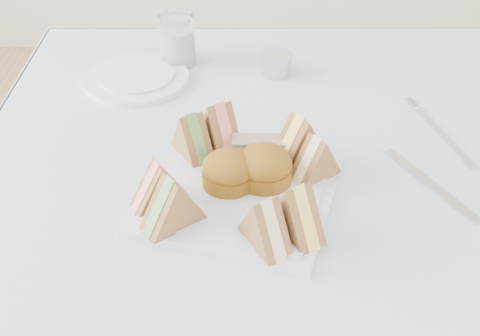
{
  "coord_description": "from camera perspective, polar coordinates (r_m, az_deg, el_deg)",
  "views": [
    {
      "loc": [
        -0.09,
        -0.75,
        1.29
      ],
      "look_at": [
        -0.09,
        -0.08,
        0.8
      ],
      "focal_mm": 45.0,
      "sensor_mm": 36.0,
      "label": 1
    }
  ],
  "objects": [
    {
      "name": "table",
      "position": [
        1.19,
        4.28,
        -14.25
      ],
      "size": [
        0.9,
        0.9,
        0.74
      ],
      "primitive_type": "cube",
      "color": "brown",
      "rests_on": "floor"
    },
    {
      "name": "tablecloth",
      "position": [
        0.93,
        5.3,
        0.33
      ],
      "size": [
        1.02,
        1.02,
        0.01
      ],
      "primitive_type": "cube",
      "color": "silver",
      "rests_on": "table"
    },
    {
      "name": "serving_plate",
      "position": [
        0.86,
        0.0,
        -2.35
      ],
      "size": [
        0.32,
        0.32,
        0.01
      ],
      "primitive_type": "cube",
      "rotation": [
        0.0,
        0.0,
        -0.3
      ],
      "color": "silver",
      "rests_on": "tablecloth"
    },
    {
      "name": "sandwich_fl_a",
      "position": [
        0.82,
        -7.65,
        -1.45
      ],
      "size": [
        0.09,
        0.07,
        0.07
      ],
      "primitive_type": null,
      "rotation": [
        0.0,
        0.0,
        0.45
      ],
      "color": "#916037",
      "rests_on": "serving_plate"
    },
    {
      "name": "sandwich_fl_b",
      "position": [
        0.78,
        -6.42,
        -3.17
      ],
      "size": [
        0.09,
        0.08,
        0.08
      ],
      "primitive_type": null,
      "rotation": [
        0.0,
        0.0,
        0.62
      ],
      "color": "#916037",
      "rests_on": "serving_plate"
    },
    {
      "name": "sandwich_fr_a",
      "position": [
        0.77,
        5.4,
        -3.9
      ],
      "size": [
        0.08,
        0.09,
        0.08
      ],
      "primitive_type": null,
      "rotation": [
        0.0,
        0.0,
        -1.03
      ],
      "color": "#916037",
      "rests_on": "serving_plate"
    },
    {
      "name": "sandwich_fr_b",
      "position": [
        0.75,
        2.4,
        -5.12
      ],
      "size": [
        0.07,
        0.09,
        0.07
      ],
      "primitive_type": null,
      "rotation": [
        0.0,
        0.0,
        -1.04
      ],
      "color": "#916037",
      "rests_on": "serving_plate"
    },
    {
      "name": "sandwich_bl_a",
      "position": [
        0.91,
        -4.56,
        3.2
      ],
      "size": [
        0.07,
        0.09,
        0.07
      ],
      "primitive_type": null,
      "rotation": [
        0.0,
        0.0,
        2.09
      ],
      "color": "#916037",
      "rests_on": "serving_plate"
    },
    {
      "name": "sandwich_bl_b",
      "position": [
        0.92,
        -1.95,
        4.1
      ],
      "size": [
        0.08,
        0.1,
        0.08
      ],
      "primitive_type": null,
      "rotation": [
        0.0,
        0.0,
        2.05
      ],
      "color": "#916037",
      "rests_on": "serving_plate"
    },
    {
      "name": "sandwich_br_a",
      "position": [
        0.87,
        7.2,
        1.05
      ],
      "size": [
        0.08,
        0.08,
        0.07
      ],
      "primitive_type": null,
      "rotation": [
        0.0,
        0.0,
        -2.49
      ],
      "color": "#916037",
      "rests_on": "serving_plate"
    },
    {
      "name": "sandwich_br_b",
      "position": [
        0.9,
        5.6,
        2.83
      ],
      "size": [
        0.1,
        0.09,
        0.08
      ],
      "primitive_type": null,
      "rotation": [
        0.0,
        0.0,
        -2.52
      ],
      "color": "#916037",
      "rests_on": "serving_plate"
    },
    {
      "name": "scone_left",
      "position": [
        0.85,
        -1.1,
        -0.26
      ],
      "size": [
        0.1,
        0.1,
        0.05
      ],
      "primitive_type": "cylinder",
      "rotation": [
        0.0,
        0.0,
        -0.4
      ],
      "color": "#945715",
      "rests_on": "serving_plate"
    },
    {
      "name": "scone_right",
      "position": [
        0.86,
        2.32,
        0.14
      ],
      "size": [
        0.09,
        0.09,
        0.05
      ],
      "primitive_type": "cylinder",
      "rotation": [
        0.0,
        0.0,
        0.12
      ],
      "color": "#945715",
      "rests_on": "serving_plate"
    },
    {
      "name": "pastry_slice",
      "position": [
        0.91,
        1.75,
        1.8
      ],
      "size": [
        0.08,
        0.03,
        0.04
      ],
      "primitive_type": "cube",
      "rotation": [
        0.0,
        0.0,
        -0.04
      ],
      "color": "#E1B581",
      "rests_on": "serving_plate"
    },
    {
      "name": "side_plate",
      "position": [
        1.17,
        -9.8,
        8.36
      ],
      "size": [
        0.25,
        0.25,
        0.01
      ],
      "primitive_type": "cylinder",
      "rotation": [
        0.0,
        0.0,
        0.34
      ],
      "color": "silver",
      "rests_on": "tablecloth"
    },
    {
      "name": "water_glass",
      "position": [
        1.2,
        -5.95,
        12.01
      ],
      "size": [
        0.07,
        0.07,
        0.1
      ],
      "primitive_type": "cylinder",
      "rotation": [
        0.0,
        0.0,
        -0.02
      ],
      "color": "white",
      "rests_on": "tablecloth"
    },
    {
      "name": "tea_strainer",
      "position": [
        1.17,
        3.44,
        9.69
      ],
      "size": [
        0.08,
        0.08,
        0.04
      ],
      "primitive_type": "cylinder",
      "rotation": [
        0.0,
        0.0,
        -0.34
      ],
      "color": "silver",
      "rests_on": "tablecloth"
    },
    {
      "name": "knife",
      "position": [
        0.93,
        17.56,
        -1.44
      ],
      "size": [
        0.1,
        0.18,
        0.0
      ],
      "primitive_type": "cube",
      "rotation": [
        0.0,
        0.0,
        0.48
      ],
      "color": "silver",
      "rests_on": "tablecloth"
    },
    {
      "name": "fork",
      "position": [
        1.04,
        18.77,
        2.84
      ],
      "size": [
        0.06,
        0.18,
        0.0
      ],
      "primitive_type": "cube",
      "rotation": [
        0.0,
        0.0,
        0.25
      ],
      "color": "silver",
      "rests_on": "tablecloth"
    }
  ]
}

